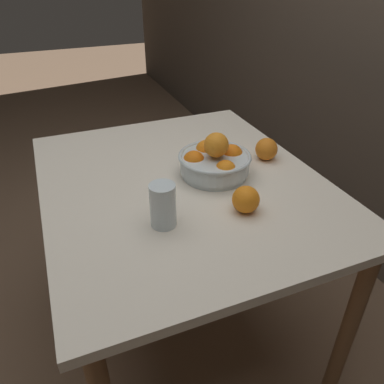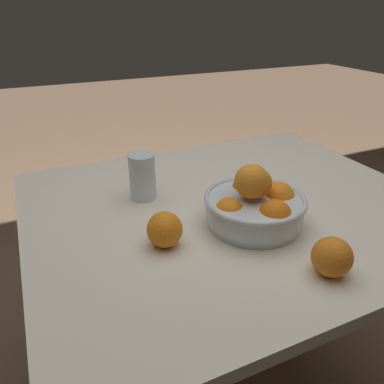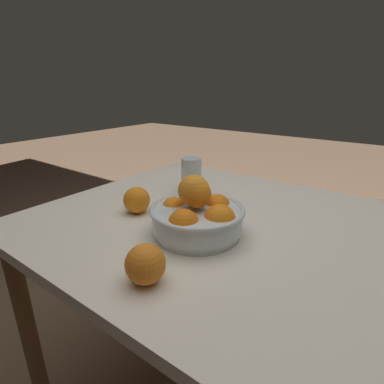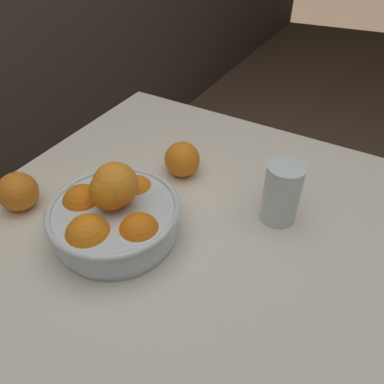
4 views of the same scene
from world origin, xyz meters
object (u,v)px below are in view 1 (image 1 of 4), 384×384
object	(u,v)px
orange_loose_near_bowl	(246,199)
orange_loose_front	(266,149)
fruit_bowl	(214,160)
juice_glass	(163,207)

from	to	relation	value
orange_loose_near_bowl	orange_loose_front	size ratio (longest dim) A/B	1.00
orange_loose_near_bowl	orange_loose_front	bearing A→B (deg)	138.76
fruit_bowl	juice_glass	world-z (taller)	fruit_bowl
juice_glass	fruit_bowl	bearing A→B (deg)	129.17
juice_glass	orange_loose_near_bowl	world-z (taller)	juice_glass
fruit_bowl	orange_loose_front	size ratio (longest dim) A/B	3.03
fruit_bowl	orange_loose_near_bowl	world-z (taller)	fruit_bowl
juice_glass	orange_loose_near_bowl	distance (m)	0.24
orange_loose_front	orange_loose_near_bowl	bearing A→B (deg)	-41.24
fruit_bowl	orange_loose_near_bowl	bearing A→B (deg)	-1.84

